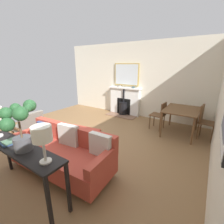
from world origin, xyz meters
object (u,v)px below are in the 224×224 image
(table_lamp_far_end, at_px, (42,135))
(console_table, at_px, (20,154))
(fireplace, at_px, (124,103))
(potted_plant, at_px, (18,123))
(mantel_bowl_far, at_px, (133,87))
(sofa, at_px, (63,152))
(dining_chair_by_back_wall, at_px, (204,119))
(ottoman, at_px, (81,137))
(dining_chair_near_fireplace, at_px, (160,114))
(armchair_accent, at_px, (29,125))
(book_stack, at_px, (11,142))
(dining_table, at_px, (181,112))
(mantel_bowl_near, at_px, (119,86))

(table_lamp_far_end, bearing_deg, console_table, -90.00)
(fireplace, relative_size, potted_plant, 1.94)
(mantel_bowl_far, height_order, console_table, mantel_bowl_far)
(sofa, bearing_deg, dining_chair_by_back_wall, 143.75)
(sofa, bearing_deg, console_table, -0.35)
(sofa, relative_size, ottoman, 2.35)
(dining_chair_near_fireplace, bearing_deg, fireplace, -114.53)
(mantel_bowl_far, height_order, sofa, mantel_bowl_far)
(fireplace, relative_size, armchair_accent, 1.62)
(book_stack, xyz_separation_m, dining_chair_by_back_wall, (-3.58, 2.33, -0.28))
(dining_table, height_order, dining_chair_near_fireplace, dining_chair_near_fireplace)
(fireplace, distance_m, mantel_bowl_near, 0.68)
(dining_table, bearing_deg, mantel_bowl_far, -112.02)
(ottoman, bearing_deg, mantel_bowl_near, -167.75)
(mantel_bowl_near, xyz_separation_m, console_table, (4.31, 0.91, -0.41))
(fireplace, distance_m, dining_table, 2.31)
(mantel_bowl_near, relative_size, dining_chair_near_fireplace, 0.18)
(fireplace, bearing_deg, dining_chair_by_back_wall, 75.38)
(ottoman, bearing_deg, dining_table, 138.31)
(console_table, bearing_deg, sofa, 179.65)
(potted_plant, bearing_deg, dining_chair_by_back_wall, 151.25)
(armchair_accent, bearing_deg, dining_chair_by_back_wall, 125.30)
(mantel_bowl_far, bearing_deg, potted_plant, 5.86)
(fireplace, bearing_deg, dining_chair_near_fireplace, 65.47)
(book_stack, bearing_deg, dining_chair_by_back_wall, 146.95)
(dining_table, relative_size, dining_chair_near_fireplace, 1.36)
(ottoman, xyz_separation_m, dining_table, (-2.06, 1.84, 0.40))
(dining_chair_near_fireplace, bearing_deg, table_lamp_far_end, -5.42)
(dining_chair_by_back_wall, bearing_deg, sofa, -36.25)
(mantel_bowl_near, relative_size, book_stack, 0.57)
(ottoman, xyz_separation_m, book_stack, (1.50, 0.08, 0.57))
(fireplace, height_order, armchair_accent, fireplace)
(potted_plant, bearing_deg, dining_chair_near_fireplace, 166.98)
(armchair_accent, height_order, dining_chair_near_fireplace, dining_chair_near_fireplace)
(sofa, height_order, table_lamp_far_end, table_lamp_far_end)
(book_stack, bearing_deg, dining_table, 153.75)
(ottoman, height_order, armchair_accent, armchair_accent)
(fireplace, bearing_deg, potted_plant, 10.41)
(mantel_bowl_near, height_order, ottoman, mantel_bowl_near)
(armchair_accent, bearing_deg, table_lamp_far_end, 65.95)
(table_lamp_far_end, bearing_deg, dining_chair_near_fireplace, 174.58)
(table_lamp_far_end, relative_size, potted_plant, 0.69)
(sofa, xyz_separation_m, dining_table, (-2.85, 1.53, 0.30))
(ottoman, distance_m, book_stack, 1.61)
(mantel_bowl_far, xyz_separation_m, potted_plant, (4.31, 0.44, 0.09))
(potted_plant, distance_m, dining_table, 3.87)
(mantel_bowl_far, xyz_separation_m, table_lamp_far_end, (4.31, 0.93, 0.04))
(console_table, relative_size, table_lamp_far_end, 3.61)
(sofa, distance_m, dining_chair_near_fireplace, 3.00)
(dining_chair_by_back_wall, bearing_deg, ottoman, -49.24)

